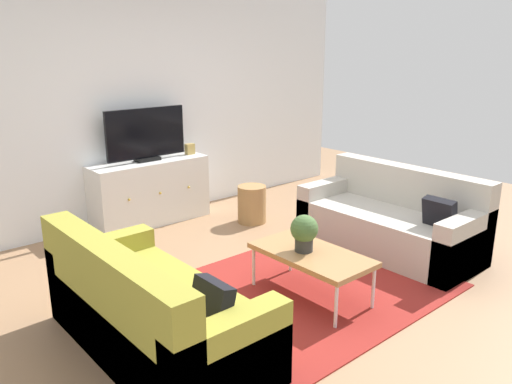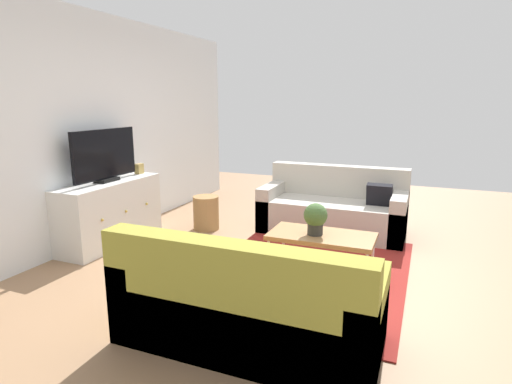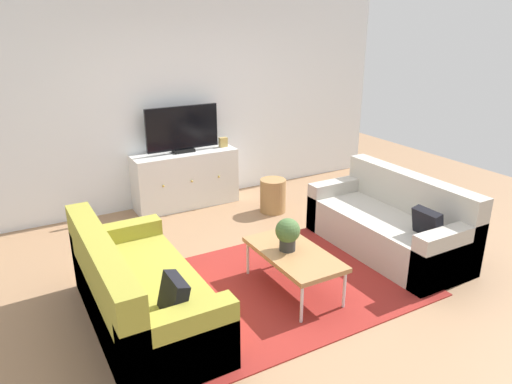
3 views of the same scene
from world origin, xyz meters
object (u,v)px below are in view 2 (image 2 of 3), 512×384
at_px(potted_plant, 315,217).
at_px(flat_screen_tv, 105,156).
at_px(couch_right_side, 334,210).
at_px(couch_left_side, 246,309).
at_px(wicker_basket, 206,213).
at_px(coffee_table, 322,237).
at_px(tv_console, 111,212).
at_px(mantel_clock, 139,169).

height_order(potted_plant, flat_screen_tv, flat_screen_tv).
distance_m(couch_right_side, potted_plant, 1.49).
bearing_deg(couch_left_side, potted_plant, -4.84).
height_order(flat_screen_tv, wicker_basket, flat_screen_tv).
bearing_deg(wicker_basket, coffee_table, -116.00).
height_order(couch_left_side, couch_right_side, same).
bearing_deg(tv_console, potted_plant, -89.57).
distance_m(coffee_table, mantel_clock, 2.64).
xyz_separation_m(tv_console, wicker_basket, (0.91, -0.78, -0.15)).
bearing_deg(couch_right_side, wicker_basket, 109.56).
xyz_separation_m(couch_left_side, tv_console, (1.39, 2.37, 0.09)).
relative_size(flat_screen_tv, wicker_basket, 2.20).
bearing_deg(coffee_table, tv_console, 91.13).
distance_m(couch_left_side, coffee_table, 1.45).
relative_size(couch_left_side, flat_screen_tv, 1.84).
bearing_deg(flat_screen_tv, tv_console, -90.00).
relative_size(coffee_table, flat_screen_tv, 1.03).
relative_size(mantel_clock, wicker_basket, 0.29).
distance_m(potted_plant, mantel_clock, 2.57).
bearing_deg(wicker_basket, tv_console, 139.34).
xyz_separation_m(coffee_table, potted_plant, (-0.03, 0.06, 0.20)).
bearing_deg(potted_plant, tv_console, 90.43).
bearing_deg(couch_right_side, coffee_table, -172.86).
height_order(coffee_table, tv_console, tv_console).
bearing_deg(coffee_table, couch_left_side, 172.92).
distance_m(coffee_table, flat_screen_tv, 2.66).
height_order(couch_right_side, wicker_basket, couch_right_side).
relative_size(couch_right_side, coffee_table, 1.78).
distance_m(flat_screen_tv, mantel_clock, 0.63).
xyz_separation_m(couch_right_side, flat_screen_tv, (-1.48, 2.39, 0.77)).
bearing_deg(couch_left_side, flat_screen_tv, 59.86).
bearing_deg(mantel_clock, coffee_table, -101.70).
xyz_separation_m(potted_plant, wicker_basket, (0.89, 1.71, -0.36)).
relative_size(couch_left_side, potted_plant, 5.82).
bearing_deg(tv_console, couch_left_side, -120.35).
bearing_deg(potted_plant, couch_right_side, 4.67).
relative_size(couch_right_side, mantel_clock, 13.94).
xyz_separation_m(coffee_table, flat_screen_tv, (-0.05, 2.57, 0.68)).
bearing_deg(wicker_basket, flat_screen_tv, 138.63).
relative_size(potted_plant, flat_screen_tv, 0.32).
bearing_deg(couch_right_side, tv_console, 121.90).
height_order(tv_console, flat_screen_tv, flat_screen_tv).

